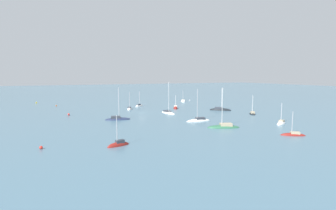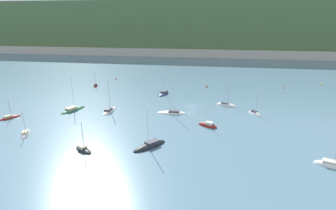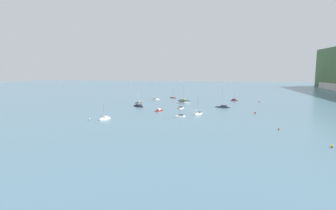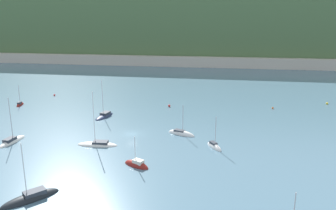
# 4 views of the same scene
# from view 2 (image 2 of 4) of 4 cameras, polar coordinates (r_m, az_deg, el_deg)

# --- Properties ---
(ground_plane) EXTENTS (600.00, 600.00, 0.00)m
(ground_plane) POSITION_cam_2_polar(r_m,az_deg,el_deg) (86.43, 5.07, -0.16)
(ground_plane) COLOR slate
(hillside_ridge) EXTENTS (422.01, 75.90, 41.38)m
(hillside_ridge) POSITION_cam_2_polar(r_m,az_deg,el_deg) (241.21, 8.31, 16.41)
(hillside_ridge) COLOR #4C6B42
(hillside_ridge) RESTS_ON ground_plane
(shore_town_strip) EXTENTS (358.71, 6.00, 5.70)m
(shore_town_strip) POSITION_cam_2_polar(r_m,az_deg,el_deg) (201.14, 7.78, 11.03)
(shore_town_strip) COLOR beige
(shore_town_strip) RESTS_ON ground_plane
(sailboat_0) EXTENTS (2.73, 8.12, 10.69)m
(sailboat_0) POSITION_cam_2_polar(r_m,az_deg,el_deg) (82.75, -12.63, -1.30)
(sailboat_0) COLOR white
(sailboat_0) RESTS_ON ground_plane
(sailboat_1) EXTENTS (4.06, 8.44, 10.97)m
(sailboat_1) POSITION_cam_2_polar(r_m,az_deg,el_deg) (99.63, -0.97, 2.46)
(sailboat_1) COLOR #232D4C
(sailboat_1) RESTS_ON ground_plane
(sailboat_2) EXTENTS (8.92, 3.41, 12.36)m
(sailboat_2) POSITION_cam_2_polar(r_m,az_deg,el_deg) (79.25, 0.82, -1.72)
(sailboat_2) COLOR white
(sailboat_2) RESTS_ON ground_plane
(sailboat_3) EXTENTS (5.63, 3.92, 6.64)m
(sailboat_3) POSITION_cam_2_polar(r_m,az_deg,el_deg) (70.50, 8.66, -4.53)
(sailboat_3) COLOR maroon
(sailboat_3) RESTS_ON ground_plane
(sailboat_4) EXTENTS (5.39, 4.31, 7.47)m
(sailboat_4) POSITION_cam_2_polar(r_m,az_deg,el_deg) (60.22, -17.93, -9.33)
(sailboat_4) COLOR black
(sailboat_4) RESTS_ON ground_plane
(sailboat_5) EXTENTS (7.42, 8.20, 10.00)m
(sailboat_5) POSITION_cam_2_polar(r_m,az_deg,el_deg) (59.18, -3.96, -8.95)
(sailboat_5) COLOR black
(sailboat_5) RESTS_ON ground_plane
(sailboat_6) EXTENTS (4.06, 5.79, 7.01)m
(sailboat_6) POSITION_cam_2_polar(r_m,az_deg,el_deg) (73.83, -28.55, -5.58)
(sailboat_6) COLOR white
(sailboat_6) RESTS_ON ground_plane
(sailboat_7) EXTENTS (7.10, 4.29, 8.13)m
(sailboat_7) POSITION_cam_2_polar(r_m,az_deg,el_deg) (88.07, 12.64, -0.15)
(sailboat_7) COLOR white
(sailboat_7) RESTS_ON ground_plane
(sailboat_8) EXTENTS (5.85, 9.19, 11.59)m
(sailboat_8) POSITION_cam_2_polar(r_m,az_deg,el_deg) (86.88, -19.95, -1.03)
(sailboat_8) COLOR #2D6647
(sailboat_8) RESTS_ON ground_plane
(sailboat_9) EXTENTS (6.44, 4.11, 7.02)m
(sailboat_9) POSITION_cam_2_polar(r_m,az_deg,el_deg) (60.70, 31.95, -11.17)
(sailboat_9) COLOR white
(sailboat_9) RESTS_ON ground_plane
(sailboat_10) EXTENTS (4.37, 5.64, 6.34)m
(sailboat_10) POSITION_cam_2_polar(r_m,az_deg,el_deg) (87.89, -31.12, -2.42)
(sailboat_10) COLOR maroon
(sailboat_10) RESTS_ON ground_plane
(sailboat_11) EXTENTS (3.99, 5.06, 7.74)m
(sailboat_11) POSITION_cam_2_polar(r_m,az_deg,el_deg) (82.47, 18.37, -1.89)
(sailboat_11) COLOR white
(sailboat_11) RESTS_ON ground_plane
(sailboat_12) EXTENTS (2.39, 4.97, 7.16)m
(sailboat_12) POSITION_cam_2_polar(r_m,az_deg,el_deg) (115.65, -15.47, 4.00)
(sailboat_12) COLOR maroon
(sailboat_12) RESTS_ON ground_plane
(mooring_buoy_1) EXTENTS (0.73, 0.73, 0.73)m
(mooring_buoy_1) POSITION_cam_2_polar(r_m,az_deg,el_deg) (111.14, 8.43, 4.05)
(mooring_buoy_1) COLOR red
(mooring_buoy_1) RESTS_ON ground_plane
(mooring_buoy_2) EXTENTS (0.66, 0.66, 0.66)m
(mooring_buoy_2) POSITION_cam_2_polar(r_m,az_deg,el_deg) (131.58, 30.42, 3.90)
(mooring_buoy_2) COLOR yellow
(mooring_buoy_2) RESTS_ON ground_plane
(mooring_buoy_3) EXTENTS (0.64, 0.64, 0.64)m
(mooring_buoy_3) POSITION_cam_2_polar(r_m,az_deg,el_deg) (126.78, -11.22, 5.61)
(mooring_buoy_3) COLOR red
(mooring_buoy_3) RESTS_ON ground_plane
(mooring_buoy_4) EXTENTS (0.58, 0.58, 0.58)m
(mooring_buoy_4) POSITION_cam_2_polar(r_m,az_deg,el_deg) (118.04, 23.80, 3.47)
(mooring_buoy_4) COLOR orange
(mooring_buoy_4) RESTS_ON ground_plane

